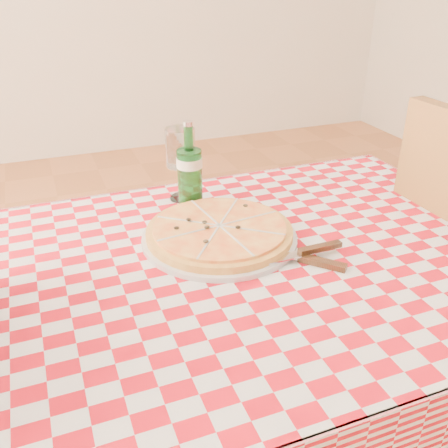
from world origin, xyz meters
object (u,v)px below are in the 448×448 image
object	(u,v)px
pizza_plate	(219,231)
wine_glass	(181,165)
water_bottle	(190,167)
dining_table	(242,297)

from	to	relation	value
pizza_plate	wine_glass	bearing A→B (deg)	93.04
water_bottle	wine_glass	bearing A→B (deg)	91.11
water_bottle	wine_glass	world-z (taller)	water_bottle
dining_table	pizza_plate	bearing A→B (deg)	99.39
wine_glass	pizza_plate	bearing A→B (deg)	-86.96
dining_table	water_bottle	bearing A→B (deg)	95.80
pizza_plate	wine_glass	xyz separation A→B (m)	(-0.01, 0.25, 0.07)
dining_table	wine_glass	world-z (taller)	wine_glass
dining_table	wine_glass	size ratio (longest dim) A/B	6.20
pizza_plate	wine_glass	distance (m)	0.26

